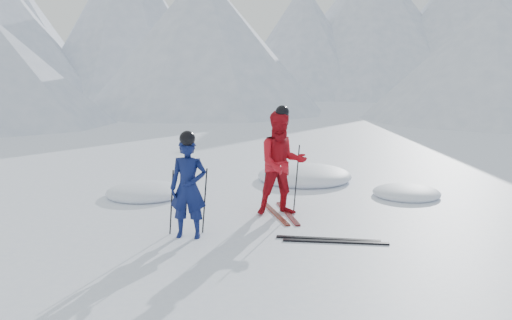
{
  "coord_description": "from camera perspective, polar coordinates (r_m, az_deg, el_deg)",
  "views": [
    {
      "loc": [
        -1.81,
        -9.39,
        2.77
      ],
      "look_at": [
        -1.47,
        0.5,
        1.1
      ],
      "focal_mm": 38.0,
      "sensor_mm": 36.0,
      "label": 1
    }
  ],
  "objects": [
    {
      "name": "mountain_range",
      "position": [
        45.49,
        7.82,
        14.48
      ],
      "size": [
        106.15,
        62.94,
        15.53
      ],
      "color": "#B2BCD1",
      "rests_on": "ground"
    },
    {
      "name": "pole_blue_left",
      "position": [
        9.21,
        -8.88,
        -4.42
      ],
      "size": [
        0.11,
        0.08,
        1.11
      ],
      "primitive_type": "cylinder",
      "rotation": [
        0.05,
        0.08,
        0.0
      ],
      "color": "black",
      "rests_on": "ground"
    },
    {
      "name": "ski_worn_left",
      "position": [
        10.5,
        2.04,
        -5.63
      ],
      "size": [
        0.43,
        1.68,
        0.03
      ],
      "primitive_type": "cube",
      "rotation": [
        0.0,
        0.0,
        0.2
      ],
      "color": "black",
      "rests_on": "ground"
    },
    {
      "name": "ski_loose_a",
      "position": [
        9.04,
        7.59,
        -8.24
      ],
      "size": [
        1.69,
        0.4,
        0.03
      ],
      "primitive_type": "cube",
      "rotation": [
        0.0,
        0.0,
        1.38
      ],
      "color": "black",
      "rests_on": "ground"
    },
    {
      "name": "snow_lumps",
      "position": [
        12.73,
        4.67,
        -3.02
      ],
      "size": [
        9.3,
        6.53,
        0.52
      ],
      "color": "white",
      "rests_on": "ground"
    },
    {
      "name": "pole_red_right",
      "position": [
        10.54,
        4.29,
        -1.98
      ],
      "size": [
        0.13,
        0.09,
        1.32
      ],
      "primitive_type": "cylinder",
      "rotation": [
        -0.05,
        0.08,
        0.0
      ],
      "color": "black",
      "rests_on": "ground"
    },
    {
      "name": "ski_worn_right",
      "position": [
        10.52,
        3.35,
        -5.61
      ],
      "size": [
        0.31,
        1.7,
        0.03
      ],
      "primitive_type": "cube",
      "rotation": [
        0.0,
        0.0,
        0.13
      ],
      "color": "black",
      "rests_on": "ground"
    },
    {
      "name": "ski_loose_b",
      "position": [
        8.92,
        8.39,
        -8.52
      ],
      "size": [
        1.69,
        0.35,
        0.03
      ],
      "primitive_type": "cube",
      "rotation": [
        0.0,
        0.0,
        1.42
      ],
      "color": "black",
      "rests_on": "ground"
    },
    {
      "name": "pole_red_left",
      "position": [
        10.59,
        1.0,
        -1.9
      ],
      "size": [
        0.13,
        0.1,
        1.32
      ],
      "primitive_type": "cylinder",
      "rotation": [
        0.06,
        0.08,
        0.0
      ],
      "color": "black",
      "rests_on": "ground"
    },
    {
      "name": "ground",
      "position": [
        9.95,
        8.67,
        -6.69
      ],
      "size": [
        160.0,
        160.0,
        0.0
      ],
      "primitive_type": "plane",
      "color": "white",
      "rests_on": "ground"
    },
    {
      "name": "skier_red",
      "position": [
        10.3,
        2.74,
        -0.36
      ],
      "size": [
        1.08,
        0.9,
        1.99
      ],
      "primitive_type": "imported",
      "rotation": [
        0.0,
        0.0,
        0.17
      ],
      "color": "#B10E18",
      "rests_on": "ground"
    },
    {
      "name": "skier_blue",
      "position": [
        8.97,
        -7.14,
        -2.93
      ],
      "size": [
        0.66,
        0.48,
        1.67
      ],
      "primitive_type": "imported",
      "rotation": [
        0.0,
        0.0,
        -0.14
      ],
      "color": "#0C1548",
      "rests_on": "ground"
    },
    {
      "name": "pole_blue_right",
      "position": [
        9.26,
        -5.42,
        -4.28
      ],
      "size": [
        0.11,
        0.07,
        1.11
      ],
      "primitive_type": "cylinder",
      "rotation": [
        -0.04,
        0.08,
        0.0
      ],
      "color": "black",
      "rests_on": "ground"
    }
  ]
}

